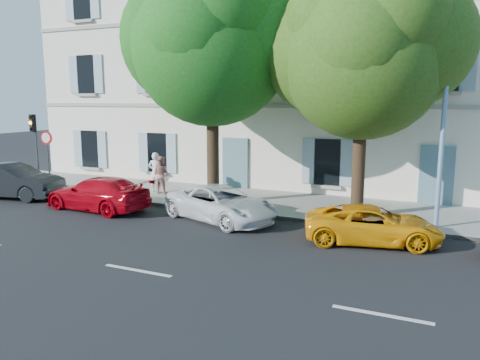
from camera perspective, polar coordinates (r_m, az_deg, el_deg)
The scene contains 15 objects.
ground at distance 15.59m, azimuth -3.52°, elevation -6.19°, with size 90.00×90.00×0.00m, color black.
sidewalk at distance 19.50m, azimuth 2.59°, elevation -2.68°, with size 36.00×4.50×0.15m, color #A09E96.
kerb at distance 17.55m, azimuth -0.04°, elevation -4.07°, with size 36.00×0.16×0.16m, color #9E998E.
building at distance 24.52m, azimuth 7.84°, elevation 13.73°, with size 28.00×7.00×12.00m, color white.
car_dark_sedan at distance 22.77m, azimuth -26.11°, elevation -0.12°, with size 1.60×4.60×1.51m, color black.
car_red_coupe at distance 19.13m, azimuth -16.97°, elevation -1.58°, with size 1.83×4.50×1.31m, color #B40512.
car_white_coupe at distance 16.72m, azimuth -2.35°, elevation -2.89°, with size 2.05×4.44×1.23m, color white.
car_yellow_supercar at distance 14.72m, azimuth 15.90°, elevation -5.25°, with size 1.87×4.06×1.13m, color #F9A20A.
tree_left at distance 18.63m, azimuth -3.46°, elevation 15.95°, with size 6.15×6.15×9.54m.
tree_right at distance 16.93m, azimuth 14.80°, elevation 14.17°, with size 5.59×5.59×8.61m.
traffic_light at distance 23.87m, azimuth -23.79°, elevation 5.05°, with size 0.31×0.39×3.45m.
road_sign at distance 23.50m, azimuth -22.44°, elevation 3.71°, with size 0.62×0.11×2.69m.
street_lamp at distance 16.04m, azimuth 23.77°, elevation 9.68°, with size 0.29×1.63×7.66m.
pedestrian_a at distance 21.29m, azimuth -10.24°, elevation 0.92°, with size 0.66×0.43×1.81m, color white.
pedestrian_b at distance 21.07m, azimuth -9.63°, elevation 0.65°, with size 0.81×0.63×1.67m, color tan.
Camera 1 is at (7.02, -13.24, 4.31)m, focal length 35.00 mm.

